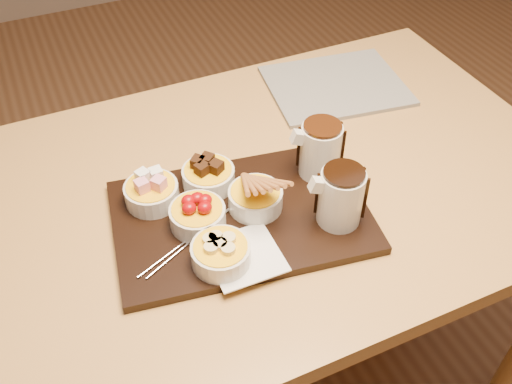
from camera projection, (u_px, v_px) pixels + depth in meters
name	position (u px, v px, depth m)	size (l,w,h in m)	color
ground	(269.00, 367.00, 1.66)	(5.00, 5.00, 0.00)	brown
dining_table	(274.00, 212.00, 1.20)	(1.20, 0.80, 0.75)	#BB8945
serving_board	(241.00, 217.00, 1.04)	(0.46, 0.30, 0.02)	black
napkin	(244.00, 256.00, 0.96)	(0.12, 0.12, 0.00)	white
bowl_marshmallows	(152.00, 194.00, 1.05)	(0.10, 0.10, 0.04)	silver
bowl_cake	(209.00, 177.00, 1.08)	(0.10, 0.10, 0.04)	silver
bowl_strawberries	(198.00, 217.00, 1.01)	(0.10, 0.10, 0.04)	silver
bowl_biscotti	(255.00, 199.00, 1.04)	(0.10, 0.10, 0.04)	silver
bowl_bananas	(221.00, 254.00, 0.94)	(0.10, 0.10, 0.04)	silver
pitcher_dark_chocolate	(341.00, 197.00, 0.99)	(0.08, 0.08, 0.11)	silver
pitcher_milk_chocolate	(320.00, 150.00, 1.08)	(0.08, 0.08, 0.11)	silver
fondue_skewers	(196.00, 234.00, 1.00)	(0.26, 0.03, 0.01)	silver
newspaper	(336.00, 86.00, 1.36)	(0.31, 0.25, 0.01)	beige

